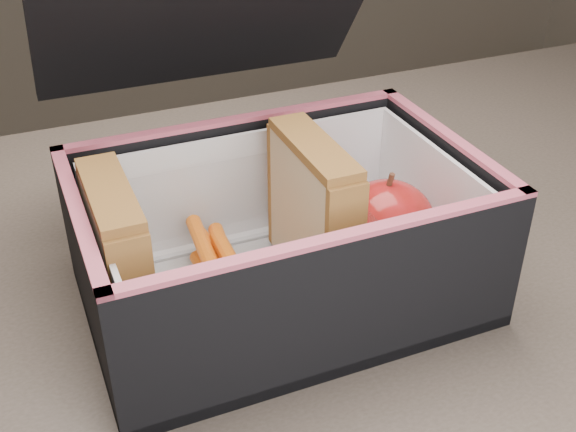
# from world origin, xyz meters

# --- Properties ---
(kitchen_table) EXTENTS (1.20, 0.80, 0.75)m
(kitchen_table) POSITION_xyz_m (0.00, 0.00, 0.66)
(kitchen_table) COLOR #66564D
(kitchen_table) RESTS_ON ground
(lunch_bag) EXTENTS (0.28, 0.30, 0.26)m
(lunch_bag) POSITION_xyz_m (-0.04, 0.03, 0.81)
(lunch_bag) COLOR black
(lunch_bag) RESTS_ON kitchen_table
(plastic_tub) EXTENTS (0.19, 0.13, 0.08)m
(plastic_tub) POSITION_xyz_m (-0.09, 0.02, 0.80)
(plastic_tub) COLOR white
(plastic_tub) RESTS_ON lunch_bag
(sandwich_left) EXTENTS (0.03, 0.10, 0.11)m
(sandwich_left) POSITION_xyz_m (-0.16, 0.02, 0.82)
(sandwich_left) COLOR beige
(sandwich_left) RESTS_ON plastic_tub
(sandwich_right) EXTENTS (0.03, 0.10, 0.11)m
(sandwich_right) POSITION_xyz_m (-0.02, 0.02, 0.82)
(sandwich_right) COLOR beige
(sandwich_right) RESTS_ON plastic_tub
(carrot_sticks) EXTENTS (0.04, 0.14, 0.03)m
(carrot_sticks) POSITION_xyz_m (-0.09, 0.02, 0.78)
(carrot_sticks) COLOR #D2470A
(carrot_sticks) RESTS_ON plastic_tub
(paper_napkin) EXTENTS (0.10, 0.10, 0.01)m
(paper_napkin) POSITION_xyz_m (0.04, 0.02, 0.77)
(paper_napkin) COLOR white
(paper_napkin) RESTS_ON lunch_bag
(red_apple) EXTENTS (0.09, 0.09, 0.08)m
(red_apple) POSITION_xyz_m (0.04, 0.01, 0.80)
(red_apple) COLOR maroon
(red_apple) RESTS_ON paper_napkin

